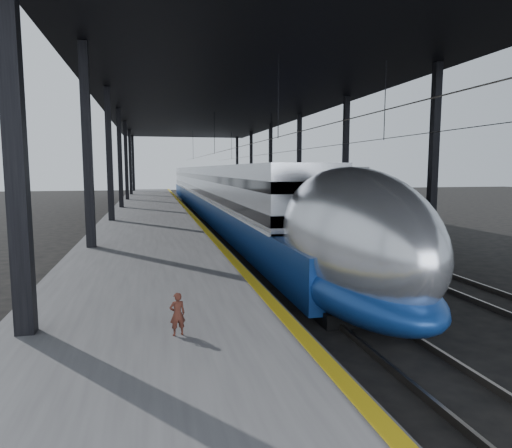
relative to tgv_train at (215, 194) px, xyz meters
name	(u,v)px	position (x,y,z in m)	size (l,w,h in m)	color
ground	(260,295)	(-2.00, -25.11, -2.03)	(160.00, 160.00, 0.00)	black
platform	(150,219)	(-5.50, -5.11, -1.53)	(6.00, 80.00, 1.00)	#4C4C4F
yellow_strip	(188,211)	(-2.70, -5.11, -1.03)	(0.30, 80.00, 0.01)	yellow
rails	(256,222)	(2.50, -5.11, -1.95)	(6.52, 80.00, 0.16)	slate
canopy	(222,101)	(-0.10, -5.11, 7.08)	(18.00, 75.00, 9.47)	black
tgv_train	(215,194)	(0.00, 0.00, 0.00)	(3.03, 65.20, 4.35)	silver
second_train	(245,187)	(5.00, 11.57, 0.12)	(3.09, 56.05, 4.25)	navy
child	(177,314)	(-4.98, -30.89, -0.62)	(0.30, 0.20, 0.83)	#441F16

